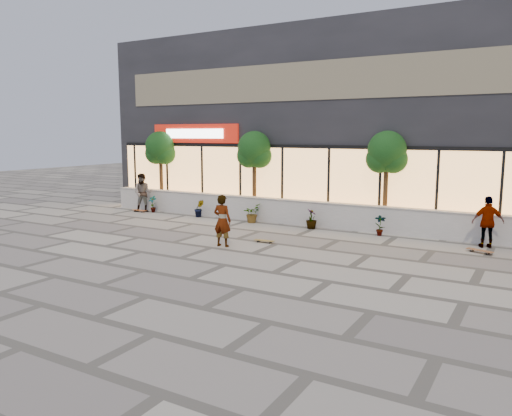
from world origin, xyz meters
The scene contains 17 objects.
ground centered at (0.00, 0.00, 0.00)m, with size 80.00×80.00×0.00m, color #A8A292.
planter_wall centered at (0.00, 7.00, 0.52)m, with size 22.00×0.42×1.04m.
retail_building centered at (0.00, 12.49, 4.25)m, with size 24.00×9.17×8.50m.
shrub_a centered at (-8.50, 6.45, 0.41)m, with size 0.43×0.29×0.81m, color #123B13.
shrub_b centered at (-5.70, 6.45, 0.41)m, with size 0.45×0.36×0.81m, color #123B13.
shrub_c centered at (-2.90, 6.45, 0.41)m, with size 0.73×0.63×0.81m, color #123B13.
shrub_d centered at (-0.10, 6.45, 0.41)m, with size 0.45×0.45×0.81m, color #123B13.
shrub_e centered at (2.70, 6.45, 0.41)m, with size 0.43×0.29×0.81m, color #123B13.
tree_west centered at (-9.00, 7.70, 2.99)m, with size 1.60×1.50×3.92m.
tree_midwest centered at (-3.50, 7.70, 2.99)m, with size 1.60×1.50×3.92m.
tree_mideast centered at (2.50, 7.70, 2.99)m, with size 1.60×1.50×3.92m.
skater_center centered at (-1.43, 2.01, 0.89)m, with size 0.65×0.43×1.78m, color white.
skater_left centered at (-8.98, 6.30, 0.94)m, with size 0.91×0.71×1.88m, color #9B8E64.
skater_right_near centered at (6.37, 6.30, 0.87)m, with size 1.02×0.43×1.75m, color silver.
skateboard_center centered at (-0.47, 3.22, 0.07)m, with size 0.76×0.25×0.09m.
skateboard_left centered at (-9.16, 6.20, 0.08)m, with size 0.79×0.21×0.10m.
skateboard_right_near centered at (6.27, 5.36, 0.08)m, with size 0.87×0.51×0.10m.
Camera 1 is at (7.90, -11.77, 3.81)m, focal length 35.00 mm.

